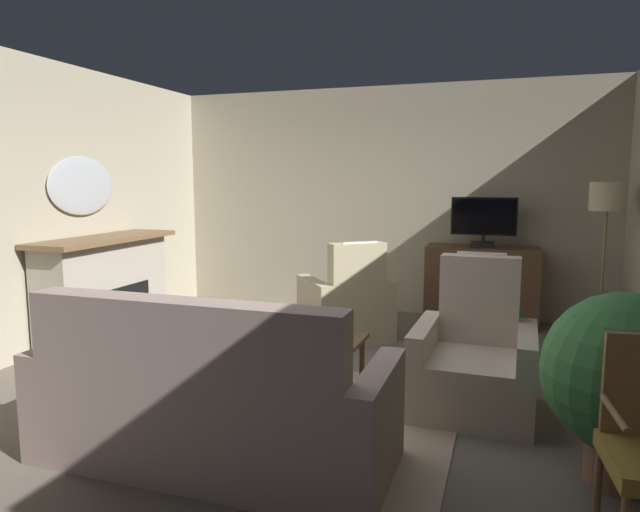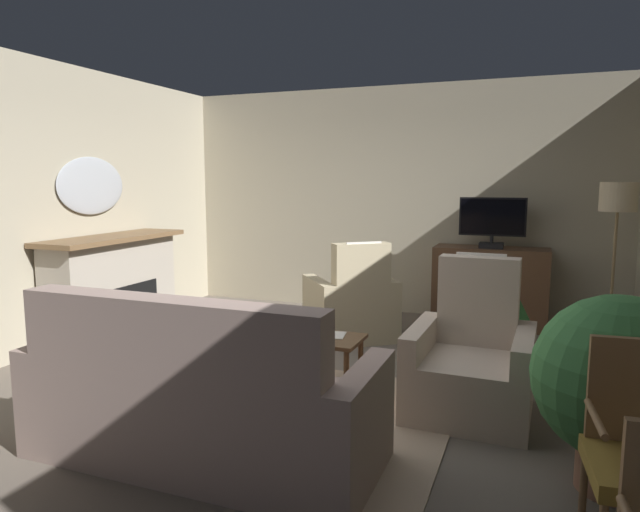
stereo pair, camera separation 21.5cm
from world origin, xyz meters
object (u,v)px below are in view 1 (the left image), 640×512
(potted_plant_on_hearth_side, at_px, (500,309))
(armchair_angled_to_table, at_px, (347,307))
(wall_mirror_oval, at_px, (82,186))
(armchair_facing_sofa, at_px, (474,363))
(television, at_px, (484,221))
(folded_newspaper, at_px, (328,334))
(potted_plant_leafy_by_curtain, at_px, (626,377))
(tv_remote, at_px, (308,332))
(coffee_table, at_px, (306,341))
(floor_lamp, at_px, (607,211))
(sofa_floral, at_px, (209,408))
(tv_cabinet, at_px, (481,287))
(fireplace, at_px, (107,291))
(cat, at_px, (199,353))

(potted_plant_on_hearth_side, bearing_deg, armchair_angled_to_table, 167.97)
(wall_mirror_oval, bearing_deg, armchair_facing_sofa, -9.08)
(television, bearing_deg, folded_newspaper, -114.24)
(wall_mirror_oval, relative_size, potted_plant_leafy_by_curtain, 0.88)
(tv_remote, relative_size, folded_newspaper, 0.57)
(folded_newspaper, bearing_deg, coffee_table, -171.43)
(wall_mirror_oval, xyz_separation_m, potted_plant_leafy_by_curtain, (4.89, -1.47, -1.01))
(potted_plant_leafy_by_curtain, xyz_separation_m, floor_lamp, (0.29, 2.97, 0.75))
(folded_newspaper, relative_size, armchair_angled_to_table, 0.26)
(sofa_floral, bearing_deg, armchair_angled_to_table, 89.31)
(potted_plant_leafy_by_curtain, bearing_deg, armchair_angled_to_table, 133.96)
(television, bearing_deg, tv_cabinet, 90.00)
(television, distance_m, sofa_floral, 4.23)
(wall_mirror_oval, relative_size, potted_plant_on_hearth_side, 1.08)
(coffee_table, xyz_separation_m, folded_newspaper, (0.17, 0.06, 0.06))
(tv_remote, height_order, floor_lamp, floor_lamp)
(fireplace, height_order, potted_plant_leafy_by_curtain, fireplace)
(television, xyz_separation_m, armchair_angled_to_table, (-1.33, -1.03, -0.88))
(fireplace, xyz_separation_m, tv_cabinet, (3.72, 1.94, -0.09))
(tv_cabinet, xyz_separation_m, floor_lamp, (1.21, -0.45, 0.94))
(coffee_table, bearing_deg, fireplace, 166.35)
(coffee_table, bearing_deg, wall_mirror_oval, 167.56)
(tv_remote, distance_m, sofa_floral, 1.47)
(sofa_floral, bearing_deg, potted_plant_on_hearth_side, 57.84)
(tv_remote, distance_m, potted_plant_on_hearth_side, 1.85)
(folded_newspaper, bearing_deg, wall_mirror_oval, 159.46)
(folded_newspaper, xyz_separation_m, potted_plant_on_hearth_side, (1.33, 1.07, 0.08))
(fireplace, distance_m, cat, 1.45)
(potted_plant_on_hearth_side, height_order, floor_lamp, floor_lamp)
(coffee_table, relative_size, floor_lamp, 0.57)
(tv_cabinet, xyz_separation_m, television, (0.00, -0.05, 0.79))
(tv_remote, bearing_deg, television, -40.15)
(folded_newspaper, bearing_deg, tv_remote, 172.36)
(folded_newspaper, relative_size, potted_plant_on_hearth_side, 0.34)
(fireplace, xyz_separation_m, wall_mirror_oval, (-0.25, -0.00, 1.10))
(cat, bearing_deg, armchair_angled_to_table, 50.19)
(tv_remote, bearing_deg, armchair_facing_sofa, -106.81)
(coffee_table, distance_m, floor_lamp, 3.39)
(armchair_facing_sofa, height_order, potted_plant_leafy_by_curtain, armchair_facing_sofa)
(armchair_angled_to_table, distance_m, potted_plant_leafy_by_curtain, 3.25)
(potted_plant_leafy_by_curtain, bearing_deg, sofa_floral, -166.59)
(television, height_order, potted_plant_leafy_by_curtain, television)
(potted_plant_leafy_by_curtain, bearing_deg, tv_remote, 157.16)
(tv_remote, bearing_deg, coffee_table, 176.73)
(tv_cabinet, distance_m, cat, 3.37)
(coffee_table, relative_size, tv_remote, 5.62)
(tv_cabinet, bearing_deg, potted_plant_on_hearth_side, -80.70)
(tv_remote, xyz_separation_m, floor_lamp, (2.48, 2.05, 0.93))
(coffee_table, xyz_separation_m, tv_remote, (-0.01, 0.05, 0.07))
(tv_cabinet, distance_m, floor_lamp, 1.59)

